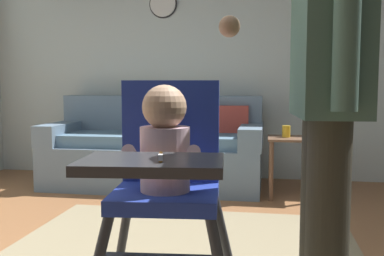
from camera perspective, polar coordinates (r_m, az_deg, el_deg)
The scene contains 7 objects.
wall_far at distance 4.72m, azimuth 1.89°, elevation 9.05°, with size 5.50×0.06×2.52m, color silver.
couch at distance 4.32m, azimuth -4.60°, elevation -2.97°, with size 2.04×0.86×0.86m.
high_chair at distance 1.56m, azimuth -3.32°, elevation -4.95°, with size 0.66×0.77×0.99m.
adult_standing at distance 1.53m, azimuth 16.68°, elevation 4.52°, with size 0.53×0.50×1.67m.
side_table at distance 3.94m, azimuth 12.54°, elevation -3.19°, with size 0.40×0.40×0.52m.
sippy_cup at distance 3.91m, azimuth 11.94°, elevation -0.43°, with size 0.07×0.07×0.10m, color gold.
wall_clock at distance 4.82m, azimuth -3.71°, elevation 15.52°, with size 0.29×0.04×0.29m.
Camera 1 is at (0.64, -1.98, 0.96)m, focal length 41.80 mm.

